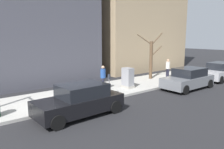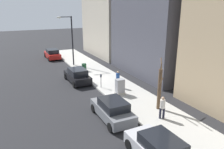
# 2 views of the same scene
# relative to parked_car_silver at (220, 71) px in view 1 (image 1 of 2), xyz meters

# --- Properties ---
(ground_plane) EXTENTS (120.00, 120.00, 0.00)m
(ground_plane) POSITION_rel_parked_car_silver_xyz_m (1.09, 14.24, -0.74)
(ground_plane) COLOR #232326
(sidewalk) EXTENTS (4.00, 36.00, 0.15)m
(sidewalk) POSITION_rel_parked_car_silver_xyz_m (3.09, 14.24, -0.66)
(sidewalk) COLOR #B2AFA8
(sidewalk) RESTS_ON ground
(parked_car_silver) EXTENTS (1.96, 4.22, 1.52)m
(parked_car_silver) POSITION_rel_parked_car_silver_xyz_m (0.00, 0.00, 0.00)
(parked_car_silver) COLOR #B7B7BC
(parked_car_silver) RESTS_ON ground
(parked_car_grey) EXTENTS (1.97, 4.22, 1.52)m
(parked_car_grey) POSITION_rel_parked_car_silver_xyz_m (-0.14, 5.21, 0.00)
(parked_car_grey) COLOR slate
(parked_car_grey) RESTS_ON ground
(parked_car_black) EXTENTS (1.99, 4.24, 1.52)m
(parked_car_black) POSITION_rel_parked_car_silver_xyz_m (0.06, 14.12, 0.00)
(parked_car_black) COLOR black
(parked_car_black) RESTS_ON ground
(parking_meter) EXTENTS (0.14, 0.10, 1.35)m
(parking_meter) POSITION_rel_parked_car_silver_xyz_m (1.54, 11.17, 0.24)
(parking_meter) COLOR slate
(parking_meter) RESTS_ON sidewalk
(utility_box) EXTENTS (0.83, 0.61, 1.43)m
(utility_box) POSITION_rel_parked_car_silver_xyz_m (2.39, 8.81, 0.11)
(utility_box) COLOR #A8A399
(utility_box) RESTS_ON sidewalk
(bare_tree) EXTENTS (1.37, 1.84, 3.95)m
(bare_tree) POSITION_rel_parked_car_silver_xyz_m (3.69, 4.86, 1.16)
(bare_tree) COLOR brown
(bare_tree) RESTS_ON sidewalk
(pedestrian_near_meter) EXTENTS (0.37, 0.36, 1.66)m
(pedestrian_near_meter) POSITION_rel_parked_car_silver_xyz_m (2.93, 3.48, 0.35)
(pedestrian_near_meter) COLOR #1E1E2D
(pedestrian_near_meter) RESTS_ON sidewalk
(pedestrian_midblock) EXTENTS (0.36, 0.36, 1.66)m
(pedestrian_midblock) POSITION_rel_parked_car_silver_xyz_m (3.06, 10.50, 0.35)
(pedestrian_midblock) COLOR #1E1E2D
(pedestrian_midblock) RESTS_ON sidewalk
(office_tower_left) EXTENTS (11.24, 11.24, 15.20)m
(office_tower_left) POSITION_rel_parked_car_silver_xyz_m (12.21, 0.81, 6.86)
(office_tower_left) COLOR tan
(office_tower_left) RESTS_ON ground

